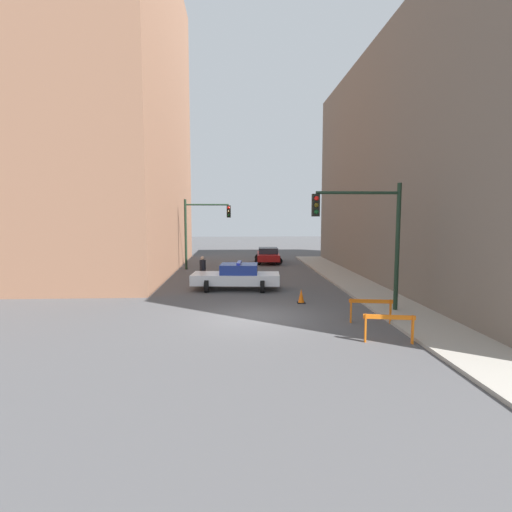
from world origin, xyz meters
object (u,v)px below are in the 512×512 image
Objects in this scene: traffic_cone at (301,296)px; parked_car_near at (268,255)px; traffic_light_far at (200,224)px; police_car at (237,276)px; barrier_front at (389,324)px; traffic_light_near at (370,227)px; barrier_mid at (371,307)px; pedestrian_crossing at (203,270)px.

parked_car_near is at bearing 90.90° from traffic_cone.
traffic_light_far reaches higher than police_car.
police_car is 4.62m from traffic_cone.
parked_car_near is 21.45m from barrier_front.
barrier_front is (2.06, -21.36, -0.06)m from parked_car_near.
traffic_light_near is at bearing -130.97° from police_car.
barrier_mid is at bearing 84.85° from barrier_front.
barrier_front is at bearing -99.19° from traffic_light_near.
barrier_mid is 4.07m from traffic_cone.
traffic_light_near is at bearing -78.26° from parked_car_near.
traffic_light_far is 7.28m from pedestrian_crossing.
parked_car_near is 15.53m from traffic_cone.
traffic_cone is (4.91, -5.15, -0.54)m from pedestrian_crossing.
pedestrian_crossing is (-7.35, 7.10, -2.67)m from traffic_light_near.
traffic_light_near is 7.93× the size of traffic_cone.
parked_car_near is (2.71, 12.00, -0.05)m from police_car.
parked_car_near is at bearing -82.62° from pedestrian_crossing.
traffic_light_far reaches higher than parked_car_near.
pedestrian_crossing reaches higher than barrier_mid.
traffic_light_far is at bearing 116.21° from barrier_mid.
police_car is at bearing 116.99° from barrier_front.
barrier_mid is at bearing 160.24° from pedestrian_crossing.
traffic_light_far is 19.46m from barrier_front.
traffic_cone is (-1.82, 5.83, -0.30)m from barrier_front.
pedestrian_crossing is at bearing -111.23° from parked_car_near.
police_car is 7.36× the size of traffic_cone.
pedestrian_crossing reaches higher than police_car.
pedestrian_crossing is (0.68, -6.79, -2.54)m from traffic_light_far.
traffic_light_near is at bearing -38.44° from traffic_cone.
pedestrian_crossing is at bearing 54.63° from police_car.
barrier_mid reaches higher than traffic_cone.
police_car is at bearing 134.62° from traffic_light_near.
police_car reaches higher than parked_car_near.
barrier_front is 2.33m from barrier_mid.
barrier_front is at bearing -72.70° from traffic_cone.
pedestrian_crossing reaches higher than parked_car_near.
parked_car_near is at bearing 33.81° from traffic_light_far.
pedestrian_crossing is at bearing 133.59° from traffic_cone.
barrier_front is at bearing -148.61° from police_car.
traffic_light_near is 17.90m from parked_car_near.
traffic_light_near is at bearing 75.03° from barrier_mid.
barrier_mid is (-0.42, -1.57, -2.91)m from traffic_light_near.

